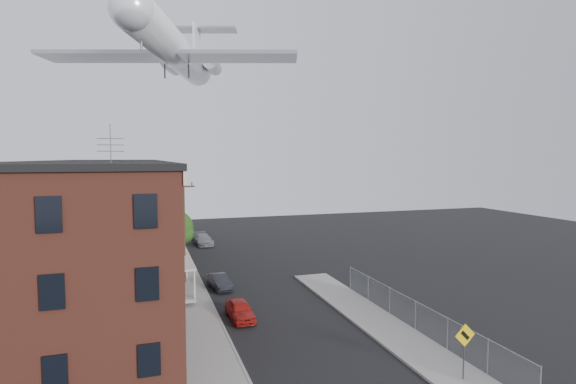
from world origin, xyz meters
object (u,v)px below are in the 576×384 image
object	(u,v)px
warning_sign	(465,343)
airplane	(175,51)
car_near	(240,310)
car_mid	(219,282)
utility_pole	(184,232)
car_far	(203,239)
street_tree	(178,229)

from	to	relation	value
warning_sign	airplane	distance (m)	33.30
warning_sign	car_near	bearing A→B (deg)	126.31
warning_sign	car_mid	distance (m)	20.47
warning_sign	utility_pole	bearing A→B (deg)	120.48
car_mid	car_far	size ratio (longest dim) A/B	0.76
airplane	street_tree	bearing A→B (deg)	86.22
car_far	car_mid	bearing A→B (deg)	-99.06
utility_pole	car_far	xyz separation A→B (m)	(3.80, 18.46, -4.00)
warning_sign	car_far	size ratio (longest dim) A/B	0.60
car_near	airplane	distance (m)	24.31
warning_sign	utility_pole	size ratio (longest dim) A/B	0.31
utility_pole	car_far	bearing A→B (deg)	78.37
car_near	car_mid	xyz separation A→B (m)	(-0.16, 7.24, -0.04)
warning_sign	car_far	world-z (taller)	warning_sign
car_near	car_far	xyz separation A→B (m)	(0.93, 26.14, 0.06)
car_mid	airplane	size ratio (longest dim) A/B	0.14
warning_sign	car_far	distance (m)	38.23
utility_pole	street_tree	world-z (taller)	utility_pole
warning_sign	utility_pole	distance (m)	22.25
street_tree	car_far	xyz separation A→B (m)	(3.47, 8.53, -2.77)
airplane	utility_pole	bearing A→B (deg)	-90.89
car_near	car_mid	bearing A→B (deg)	89.10
street_tree	car_mid	world-z (taller)	street_tree
utility_pole	street_tree	bearing A→B (deg)	88.11
car_far	airplane	distance (m)	23.18
street_tree	utility_pole	bearing A→B (deg)	-91.89
utility_pole	car_near	world-z (taller)	utility_pole
car_near	car_far	size ratio (longest dim) A/B	0.78
airplane	car_mid	bearing A→B (deg)	-69.41
car_far	airplane	bearing A→B (deg)	-112.93
warning_sign	car_mid	size ratio (longest dim) A/B	0.79
street_tree	car_mid	bearing A→B (deg)	-77.07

